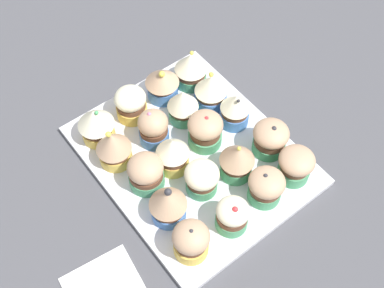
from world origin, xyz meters
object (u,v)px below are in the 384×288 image
(cupcake_15, at_px, (168,203))
(cupcake_11, at_px, (145,172))
(cupcake_7, at_px, (114,147))
(cupcake_9, at_px, (205,130))
(cupcake_18, at_px, (232,215))
(cupcake_2, at_px, (131,104))
(cupcake_4, at_px, (211,90))
(cupcake_13, at_px, (237,160))
(cupcake_12, at_px, (270,138))
(cupcake_17, at_px, (266,186))
(cupcake_14, at_px, (202,178))
(cupcake_16, at_px, (295,165))
(baking_tray, at_px, (192,155))
(cupcake_8, at_px, (235,110))
(cupcake_5, at_px, (183,105))
(cupcake_6, at_px, (153,128))
(cupcake_10, at_px, (172,153))
(cupcake_0, at_px, (191,68))
(cupcake_1, at_px, (162,83))
(cupcake_3, at_px, (96,124))
(cupcake_19, at_px, (191,240))

(cupcake_15, bearing_deg, cupcake_11, -95.19)
(cupcake_7, height_order, cupcake_9, cupcake_7)
(cupcake_18, bearing_deg, cupcake_2, -89.68)
(cupcake_18, bearing_deg, cupcake_4, -121.32)
(cupcake_13, height_order, cupcake_18, cupcake_13)
(cupcake_12, xyz_separation_m, cupcake_17, (0.07, 0.07, -0.00))
(cupcake_13, xyz_separation_m, cupcake_14, (0.07, -0.01, -0.01))
(cupcake_11, xyz_separation_m, cupcake_16, (-0.21, 0.14, -0.00))
(cupcake_14, bearing_deg, baking_tray, -114.80)
(cupcake_8, height_order, cupcake_17, cupcake_8)
(cupcake_16, bearing_deg, cupcake_9, -63.06)
(cupcake_7, bearing_deg, cupcake_11, 102.96)
(baking_tray, bearing_deg, cupcake_18, 77.16)
(cupcake_2, bearing_deg, cupcake_9, 117.87)
(cupcake_5, xyz_separation_m, cupcake_18, (0.07, 0.22, -0.01))
(baking_tray, distance_m, cupcake_12, 0.14)
(cupcake_6, bearing_deg, cupcake_10, 84.09)
(cupcake_16, distance_m, cupcake_18, 0.14)
(cupcake_16, bearing_deg, cupcake_15, -18.27)
(cupcake_5, height_order, cupcake_8, cupcake_5)
(cupcake_9, distance_m, cupcake_18, 0.17)
(cupcake_16, bearing_deg, cupcake_0, -88.36)
(cupcake_4, distance_m, cupcake_11, 0.21)
(cupcake_2, height_order, cupcake_9, cupcake_9)
(baking_tray, distance_m, cupcake_5, 0.09)
(cupcake_2, height_order, cupcake_16, cupcake_2)
(cupcake_12, relative_size, cupcake_15, 0.84)
(cupcake_1, relative_size, cupcake_18, 1.13)
(cupcake_5, distance_m, cupcake_18, 0.23)
(cupcake_10, relative_size, cupcake_15, 0.92)
(cupcake_10, bearing_deg, cupcake_3, -62.21)
(cupcake_18, bearing_deg, baking_tray, -102.84)
(cupcake_8, height_order, cupcake_14, cupcake_8)
(baking_tray, bearing_deg, cupcake_11, -0.91)
(cupcake_18, bearing_deg, cupcake_0, -115.62)
(baking_tray, distance_m, cupcake_4, 0.13)
(cupcake_3, height_order, cupcake_18, cupcake_3)
(cupcake_2, distance_m, cupcake_14, 0.20)
(cupcake_17, bearing_deg, cupcake_13, -83.31)
(cupcake_4, relative_size, cupcake_11, 1.13)
(baking_tray, xyz_separation_m, cupcake_4, (-0.10, -0.07, 0.04))
(cupcake_8, bearing_deg, cupcake_2, -42.55)
(cupcake_7, xyz_separation_m, cupcake_14, (-0.08, 0.14, -0.01))
(baking_tray, xyz_separation_m, cupcake_17, (-0.04, 0.14, 0.04))
(cupcake_14, xyz_separation_m, cupcake_19, (0.08, 0.08, 0.00))
(cupcake_5, bearing_deg, cupcake_0, -136.83)
(cupcake_0, height_order, cupcake_5, cupcake_0)
(cupcake_8, distance_m, cupcake_14, 0.15)
(cupcake_17, relative_size, cupcake_18, 1.01)
(cupcake_1, bearing_deg, cupcake_11, 45.69)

